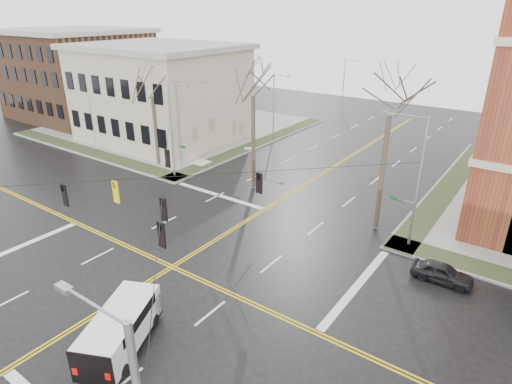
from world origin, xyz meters
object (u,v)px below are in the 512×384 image
Objects in this scene: signal_pole_ne at (416,180)px; streetlight_north_a at (275,104)px; streetlight_north_b at (344,83)px; parked_car_a at (442,273)px; tree_nw_near at (253,90)px; signal_pole_nw at (172,128)px; tree_nw_far at (152,92)px; tree_ne at (391,105)px; cargo_van at (122,325)px.

signal_pole_ne is 27.48m from streetlight_north_a.
signal_pole_ne reaches higher than streetlight_north_b.
tree_nw_near is at bearing 71.95° from parked_car_a.
signal_pole_nw is (-22.64, 0.00, 0.00)m from signal_pole_ne.
tree_nw_near is at bearing -78.21° from streetlight_north_b.
signal_pole_nw is at bearing -164.20° from tree_nw_near.
signal_pole_ne is 0.85× the size of tree_nw_far.
tree_nw_near is 12.19m from tree_ne.
signal_pole_nw is 1.60× the size of cargo_van.
signal_pole_nw reaches higher than streetlight_north_a.
signal_pole_nw is at bearing -92.32° from streetlight_north_a.
tree_ne reaches higher than cargo_van.
tree_ne reaches higher than tree_nw_near.
streetlight_north_a is 16.59m from tree_nw_near.
signal_pole_ne is at bearing 0.00° from signal_pole_nw.
tree_ne reaches higher than streetlight_north_a.
streetlight_north_b is at bearing 101.79° from tree_nw_near.
signal_pole_ne is 1.60× the size of cargo_van.
signal_pole_ne is 1.00× the size of signal_pole_nw.
streetlight_north_a is at bearing 86.94° from cargo_van.
signal_pole_ne is at bearing -24.34° from tree_ne.
streetlight_north_a is 20.00m from streetlight_north_b.
streetlight_north_a is 25.09m from tree_ne.
streetlight_north_b is 1.42× the size of cargo_van.
parked_car_a is at bearing -57.61° from streetlight_north_b.
tree_ne is (-2.68, 1.21, 4.35)m from signal_pole_ne.
tree_nw_near reaches higher than tree_nw_far.
tree_nw_far reaches higher than streetlight_north_a.
streetlight_north_a is at bearing 50.39° from parked_car_a.
signal_pole_ne is 26.78m from tree_nw_far.
tree_nw_far reaches higher than signal_pole_nw.
signal_pole_ne is at bearing -2.97° from tree_nw_far.
signal_pole_nw reaches higher than parked_car_a.
tree_ne reaches higher than parked_car_a.
streetlight_north_b is at bearing 79.27° from cargo_van.
streetlight_north_a is at bearing 72.98° from tree_nw_far.
tree_ne reaches higher than signal_pole_ne.
tree_nw_far is 0.86× the size of tree_nw_near.
cargo_van is (-8.21, -17.72, -3.76)m from signal_pole_ne.
streetlight_north_a is at bearing 141.61° from tree_ne.
streetlight_north_b is at bearing 30.70° from parked_car_a.
tree_nw_near reaches higher than streetlight_north_a.
tree_nw_far is 0.82× the size of tree_ne.
tree_ne is (5.53, 18.93, 8.11)m from cargo_van.
tree_nw_near reaches higher than signal_pole_ne.
signal_pole_nw is 1.12× the size of streetlight_north_a.
parked_car_a is (25.75, -3.05, -4.34)m from signal_pole_nw.
cargo_van is at bearing -106.28° from tree_ne.
cargo_van is (14.44, -17.72, -3.76)m from signal_pole_nw.
streetlight_north_a is at bearing -90.00° from streetlight_north_b.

